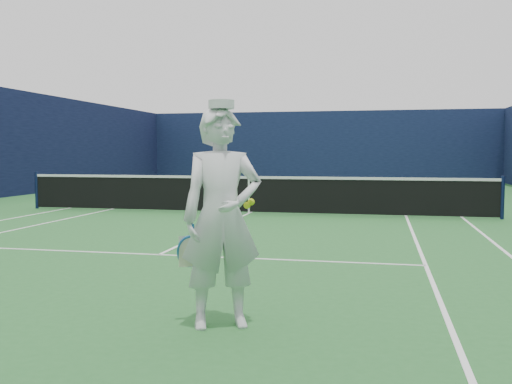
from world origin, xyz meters
TOP-DOWN VIEW (x-y plane):
  - ground at (0.00, 0.00)m, footprint 80.00×80.00m
  - court_markings at (0.00, 0.00)m, footprint 11.03×23.83m
  - windscreen_fence at (0.00, 0.00)m, footprint 20.12×36.12m
  - tennis_net at (0.00, 0.00)m, footprint 12.88×0.09m
  - tennis_player at (2.00, -9.79)m, footprint 0.94×0.76m

SIDE VIEW (x-z plane):
  - ground at x=0.00m, z-range 0.00..0.00m
  - court_markings at x=0.00m, z-range 0.00..0.01m
  - tennis_net at x=0.00m, z-range 0.02..1.09m
  - tennis_player at x=2.00m, z-range -0.02..2.10m
  - windscreen_fence at x=0.00m, z-range 0.00..4.00m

